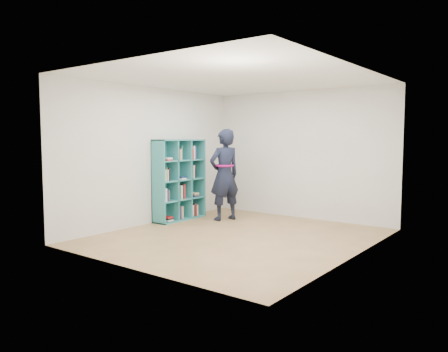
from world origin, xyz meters
The scene contains 9 objects.
floor centered at (0.00, 0.00, 0.00)m, with size 4.50×4.50×0.00m, color olive.
ceiling centered at (0.00, 0.00, 2.60)m, with size 4.50×4.50×0.00m, color white.
wall_left centered at (-2.00, 0.00, 1.30)m, with size 0.02×4.50×2.60m, color beige.
wall_right centered at (2.00, 0.00, 1.30)m, with size 0.02×4.50×2.60m, color beige.
wall_back centered at (0.00, 2.25, 1.30)m, with size 4.00×0.02×2.60m, color beige.
wall_front centered at (0.00, -2.25, 1.30)m, with size 4.00×0.02×2.60m, color beige.
bookshelf centered at (-1.84, 0.55, 0.79)m, with size 0.35×1.21×1.61m.
person centered at (-1.08, 1.08, 0.91)m, with size 0.64×0.77×1.82m.
smartphone centered at (-1.18, 1.20, 1.03)m, with size 0.02×0.11×0.13m.
Camera 1 is at (4.16, -5.81, 1.64)m, focal length 35.00 mm.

